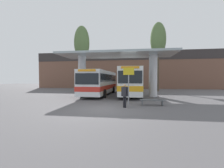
{
  "coord_description": "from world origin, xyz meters",
  "views": [
    {
      "loc": [
        2.16,
        -10.14,
        2.12
      ],
      "look_at": [
        0.0,
        4.52,
        1.6
      ],
      "focal_mm": 24.0,
      "sensor_mm": 36.0,
      "label": 1
    }
  ],
  "objects_px": {
    "pedestrian_waiting": "(125,93)",
    "poplar_tree_behind_right": "(158,40)",
    "transit_bus_center_bay": "(129,81)",
    "transit_bus_left_bay": "(100,82)",
    "waiting_bench_near_pillar": "(152,101)",
    "parked_car_street": "(129,85)",
    "poplar_tree_behind_left": "(82,43)",
    "info_sign_platform": "(129,78)"
  },
  "relations": [
    {
      "from": "waiting_bench_near_pillar",
      "to": "poplar_tree_behind_right",
      "type": "distance_m",
      "value": 16.16
    },
    {
      "from": "transit_bus_center_bay",
      "to": "poplar_tree_behind_right",
      "type": "distance_m",
      "value": 10.04
    },
    {
      "from": "transit_bus_left_bay",
      "to": "transit_bus_center_bay",
      "type": "bearing_deg",
      "value": -169.5
    },
    {
      "from": "transit_bus_center_bay",
      "to": "poplar_tree_behind_left",
      "type": "relative_size",
      "value": 1.02
    },
    {
      "from": "parked_car_street",
      "to": "transit_bus_left_bay",
      "type": "bearing_deg",
      "value": -113.17
    },
    {
      "from": "waiting_bench_near_pillar",
      "to": "parked_car_street",
      "type": "distance_m",
      "value": 17.05
    },
    {
      "from": "info_sign_platform",
      "to": "poplar_tree_behind_left",
      "type": "height_order",
      "value": "poplar_tree_behind_left"
    },
    {
      "from": "pedestrian_waiting",
      "to": "poplar_tree_behind_left",
      "type": "xyz_separation_m",
      "value": [
        -8.29,
        14.11,
        7.17
      ]
    },
    {
      "from": "transit_bus_center_bay",
      "to": "poplar_tree_behind_right",
      "type": "xyz_separation_m",
      "value": [
        4.58,
        5.95,
        6.66
      ]
    },
    {
      "from": "waiting_bench_near_pillar",
      "to": "info_sign_platform",
      "type": "height_order",
      "value": "info_sign_platform"
    },
    {
      "from": "transit_bus_left_bay",
      "to": "waiting_bench_near_pillar",
      "type": "height_order",
      "value": "transit_bus_left_bay"
    },
    {
      "from": "transit_bus_center_bay",
      "to": "parked_car_street",
      "type": "relative_size",
      "value": 2.65
    },
    {
      "from": "pedestrian_waiting",
      "to": "poplar_tree_behind_right",
      "type": "bearing_deg",
      "value": 111.26
    },
    {
      "from": "transit_bus_center_bay",
      "to": "pedestrian_waiting",
      "type": "bearing_deg",
      "value": 87.13
    },
    {
      "from": "pedestrian_waiting",
      "to": "poplar_tree_behind_right",
      "type": "distance_m",
      "value": 17.38
    },
    {
      "from": "waiting_bench_near_pillar",
      "to": "poplar_tree_behind_left",
      "type": "relative_size",
      "value": 0.17
    },
    {
      "from": "waiting_bench_near_pillar",
      "to": "poplar_tree_behind_left",
      "type": "distance_m",
      "value": 18.3
    },
    {
      "from": "pedestrian_waiting",
      "to": "info_sign_platform",
      "type": "bearing_deg",
      "value": 120.42
    },
    {
      "from": "transit_bus_left_bay",
      "to": "poplar_tree_behind_left",
      "type": "relative_size",
      "value": 0.95
    },
    {
      "from": "transit_bus_center_bay",
      "to": "parked_car_street",
      "type": "xyz_separation_m",
      "value": [
        -0.34,
        9.1,
        -0.91
      ]
    },
    {
      "from": "transit_bus_left_bay",
      "to": "info_sign_platform",
      "type": "bearing_deg",
      "value": 121.77
    },
    {
      "from": "transit_bus_left_bay",
      "to": "parked_car_street",
      "type": "xyz_separation_m",
      "value": [
        3.46,
        9.7,
        -0.77
      ]
    },
    {
      "from": "waiting_bench_near_pillar",
      "to": "pedestrian_waiting",
      "type": "xyz_separation_m",
      "value": [
        -2.11,
        -1.28,
        0.7
      ]
    },
    {
      "from": "waiting_bench_near_pillar",
      "to": "pedestrian_waiting",
      "type": "height_order",
      "value": "pedestrian_waiting"
    },
    {
      "from": "poplar_tree_behind_left",
      "to": "pedestrian_waiting",
      "type": "bearing_deg",
      "value": -59.56
    },
    {
      "from": "pedestrian_waiting",
      "to": "parked_car_street",
      "type": "bearing_deg",
      "value": 129.31
    },
    {
      "from": "pedestrian_waiting",
      "to": "poplar_tree_behind_right",
      "type": "relative_size",
      "value": 0.15
    },
    {
      "from": "transit_bus_left_bay",
      "to": "parked_car_street",
      "type": "distance_m",
      "value": 10.32
    },
    {
      "from": "info_sign_platform",
      "to": "poplar_tree_behind_right",
      "type": "relative_size",
      "value": 0.26
    },
    {
      "from": "parked_car_street",
      "to": "poplar_tree_behind_left",
      "type": "bearing_deg",
      "value": -156.74
    },
    {
      "from": "transit_bus_center_bay",
      "to": "pedestrian_waiting",
      "type": "xyz_separation_m",
      "value": [
        -0.04,
        -9.05,
        -0.81
      ]
    },
    {
      "from": "transit_bus_left_bay",
      "to": "poplar_tree_behind_right",
      "type": "distance_m",
      "value": 12.62
    },
    {
      "from": "transit_bus_center_bay",
      "to": "poplar_tree_behind_left",
      "type": "distance_m",
      "value": 11.64
    },
    {
      "from": "pedestrian_waiting",
      "to": "waiting_bench_near_pillar",
      "type": "bearing_deg",
      "value": 69.62
    },
    {
      "from": "poplar_tree_behind_right",
      "to": "pedestrian_waiting",
      "type": "bearing_deg",
      "value": -107.1
    },
    {
      "from": "poplar_tree_behind_right",
      "to": "parked_car_street",
      "type": "height_order",
      "value": "poplar_tree_behind_right"
    },
    {
      "from": "waiting_bench_near_pillar",
      "to": "poplar_tree_behind_right",
      "type": "bearing_deg",
      "value": 79.66
    },
    {
      "from": "poplar_tree_behind_right",
      "to": "parked_car_street",
      "type": "relative_size",
      "value": 2.65
    },
    {
      "from": "poplar_tree_behind_left",
      "to": "poplar_tree_behind_right",
      "type": "height_order",
      "value": "poplar_tree_behind_right"
    },
    {
      "from": "poplar_tree_behind_left",
      "to": "parked_car_street",
      "type": "relative_size",
      "value": 2.59
    },
    {
      "from": "poplar_tree_behind_left",
      "to": "info_sign_platform",
      "type": "bearing_deg",
      "value": -55.72
    },
    {
      "from": "info_sign_platform",
      "to": "parked_car_street",
      "type": "bearing_deg",
      "value": 91.83
    }
  ]
}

